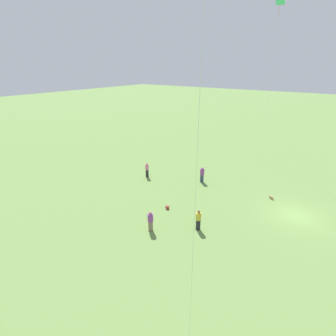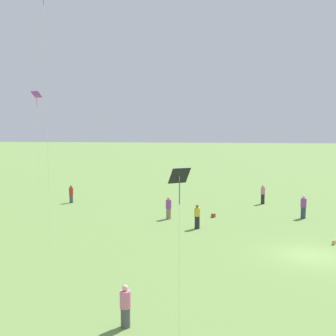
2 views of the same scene
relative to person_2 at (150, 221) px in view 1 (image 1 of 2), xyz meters
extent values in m
plane|color=#6B8E47|center=(-9.31, -9.28, -0.88)|extent=(240.00, 240.00, 0.00)
cylinder|color=#847056|center=(0.00, 0.00, -0.45)|extent=(0.41, 0.41, 0.86)
cylinder|color=purple|center=(0.00, 0.00, 0.33)|extent=(0.48, 0.48, 0.70)
sphere|color=tan|center=(0.00, 0.00, 0.79)|extent=(0.24, 0.24, 0.24)
cylinder|color=#232328|center=(-3.11, -2.37, -0.42)|extent=(0.51, 0.51, 0.94)
cylinder|color=gold|center=(-3.11, -2.37, 0.37)|extent=(0.60, 0.60, 0.63)
sphere|color=brown|center=(-3.11, -2.37, 0.80)|extent=(0.24, 0.24, 0.24)
cylinder|color=#232328|center=(7.22, -8.35, -0.41)|extent=(0.41, 0.41, 0.94)
cylinder|color=pink|center=(7.22, -8.35, 0.40)|extent=(0.48, 0.48, 0.68)
sphere|color=beige|center=(7.22, -8.35, 0.86)|extent=(0.24, 0.24, 0.24)
cylinder|color=#333D5B|center=(1.12, -10.89, -0.42)|extent=(0.44, 0.44, 0.92)
cylinder|color=purple|center=(1.12, -10.89, 0.40)|extent=(0.51, 0.51, 0.71)
sphere|color=beige|center=(1.12, -10.89, 0.88)|extent=(0.24, 0.24, 0.24)
cube|color=green|center=(-1.66, -23.47, 18.78)|extent=(1.20, 1.02, 0.72)
cylinder|color=orange|center=(-1.66, -23.47, 17.88)|extent=(0.04, 0.04, 1.19)
cylinder|color=silver|center=(-1.66, -23.47, 8.95)|extent=(0.01, 0.01, 19.67)
cylinder|color=silver|center=(-7.88, 7.12, 7.84)|extent=(0.01, 0.01, 17.44)
cube|color=#933833|center=(0.88, -3.61, -0.73)|extent=(0.38, 0.38, 0.31)
cube|color=#A58459|center=(-6.64, -11.30, -0.74)|extent=(0.43, 0.33, 0.28)
camera|label=1|loc=(-11.62, 14.02, 11.88)|focal=28.00mm
camera|label=2|loc=(-36.96, -3.02, 7.35)|focal=50.00mm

